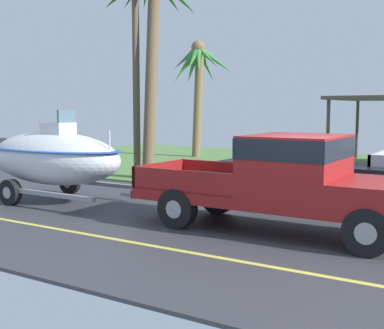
% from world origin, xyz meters
% --- Properties ---
extents(pickup_truck_towing, '(5.87, 1.98, 1.89)m').
position_xyz_m(pickup_truck_towing, '(-0.67, 0.40, 1.05)').
color(pickup_truck_towing, maroon).
rests_on(pickup_truck_towing, ground).
extents(boat_on_trailer, '(5.63, 2.24, 2.36)m').
position_xyz_m(boat_on_trailer, '(-7.24, 0.40, 1.12)').
color(boat_on_trailer, gray).
rests_on(boat_on_trailer, ground).
extents(parked_sedan_far, '(4.63, 1.91, 1.38)m').
position_xyz_m(parked_sedan_far, '(-2.10, 5.03, 0.67)').
color(parked_sedan_far, black).
rests_on(parked_sedan_far, ground).
extents(palm_tree_near_right, '(2.83, 2.80, 5.65)m').
position_xyz_m(palm_tree_near_right, '(-10.26, 12.49, 4.13)').
color(palm_tree_near_right, brown).
rests_on(palm_tree_near_right, ground).
extents(palm_tree_mid, '(2.71, 3.37, 7.27)m').
position_xyz_m(palm_tree_mid, '(-7.49, 5.09, 5.44)').
color(palm_tree_mid, brown).
rests_on(palm_tree_mid, ground).
extents(utility_pole, '(0.24, 1.80, 8.05)m').
position_xyz_m(utility_pole, '(-8.08, 4.98, 4.18)').
color(utility_pole, brown).
rests_on(utility_pole, ground).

